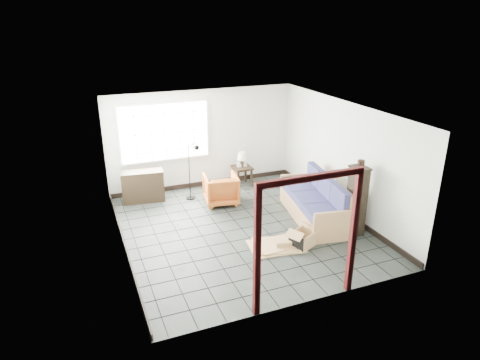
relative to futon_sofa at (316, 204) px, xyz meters
name	(u,v)px	position (x,y,z in m)	size (l,w,h in m)	color
ground	(242,229)	(-1.76, 0.16, -0.37)	(5.50, 5.50, 0.00)	black
room_shell	(241,155)	(-1.76, 0.19, 1.31)	(5.02, 5.52, 2.61)	silver
window_panel	(165,132)	(-2.76, 2.86, 1.23)	(2.32, 0.08, 1.52)	silver
doorway_trim	(309,225)	(-1.76, -2.54, 1.01)	(1.80, 0.08, 2.20)	#3E0E0F
futon_sofa	(316,204)	(0.00, 0.00, 0.00)	(1.24, 2.39, 1.01)	olive
armchair	(221,188)	(-1.72, 1.62, 0.04)	(0.78, 0.73, 0.81)	#953D15
side_table	(242,170)	(-0.79, 2.51, 0.08)	(0.50, 0.50, 0.54)	black
table_lamp	(242,157)	(-0.80, 2.51, 0.45)	(0.30, 0.30, 0.40)	black
projector	(241,164)	(-0.79, 2.57, 0.22)	(0.28, 0.23, 0.09)	silver
floor_lamp	(193,169)	(-2.27, 2.08, 0.44)	(0.40, 0.39, 1.50)	black
console_shelf	(143,186)	(-3.47, 2.45, 0.03)	(1.06, 0.52, 0.79)	black
tall_shelf	(357,200)	(0.39, -0.90, 0.39)	(0.32, 0.41, 1.49)	black
pot	(361,163)	(0.47, -0.82, 1.18)	(0.19, 0.19, 0.11)	black
open_box	(303,239)	(-0.90, -0.98, -0.21)	(0.83, 0.64, 0.42)	#A98C51
cardboard_pile	(277,245)	(-1.40, -0.83, -0.32)	(1.14, 0.94, 0.16)	#A98C51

